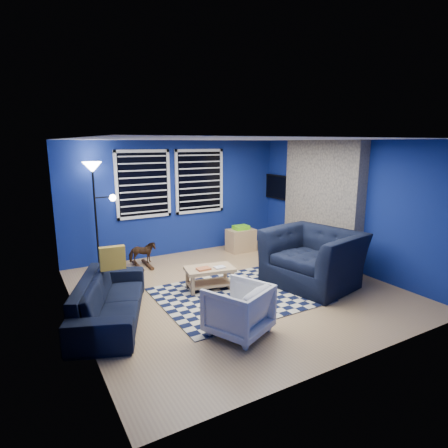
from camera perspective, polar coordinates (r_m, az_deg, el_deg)
name	(u,v)px	position (r m, az deg, el deg)	size (l,w,h in m)	color
floor	(235,289)	(6.48, 1.74, -9.91)	(5.00, 5.00, 0.00)	tan
ceiling	(236,139)	(6.00, 1.90, 12.79)	(5.00, 5.00, 0.00)	white
wall_back	(177,198)	(8.32, -7.22, 3.92)	(5.00, 5.00, 0.00)	navy
wall_left	(73,236)	(5.29, -21.97, -1.71)	(5.00, 5.00, 0.00)	navy
wall_right	(345,205)	(7.70, 17.92, 2.75)	(5.00, 5.00, 0.00)	navy
fireplace	(321,205)	(7.95, 14.56, 2.85)	(0.65, 2.00, 2.50)	gray
window_left	(143,184)	(7.99, -12.18, 5.93)	(1.17, 0.06, 1.42)	black
window_right	(200,181)	(8.47, -3.72, 6.52)	(1.17, 0.06, 1.42)	black
tv	(279,187)	(9.10, 8.44, 5.55)	(0.07, 1.00, 0.58)	black
rug	(238,295)	(6.24, 2.09, -10.73)	(2.50, 2.00, 0.02)	black
sofa	(110,299)	(5.59, -16.98, -10.85)	(0.81, 2.07, 0.60)	black
armchair_big	(313,258)	(6.72, 13.40, -5.06)	(1.30, 1.48, 0.96)	black
armchair_bent	(238,309)	(4.97, 2.20, -12.88)	(0.72, 0.74, 0.67)	gray
rocking_horse	(142,253)	(7.67, -12.36, -4.32)	(0.53, 0.24, 0.44)	#432715
coffee_table	(210,274)	(6.38, -2.21, -7.55)	(0.88, 0.61, 0.41)	tan
cabinet	(241,240)	(8.60, 2.58, -2.41)	(0.62, 0.42, 0.60)	tan
floor_lamp	(95,182)	(7.50, -19.12, 6.05)	(0.57, 0.35, 2.10)	black
throw_pillow	(112,258)	(5.79, -16.63, -4.99)	(0.37, 0.11, 0.35)	gold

